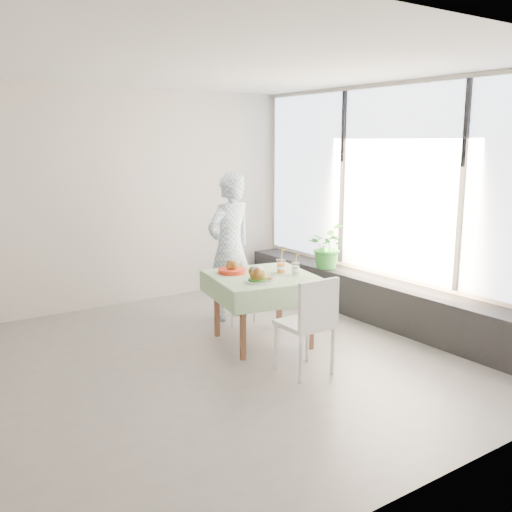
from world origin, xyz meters
TOP-DOWN VIEW (x-y plane):
  - floor at (0.00, 0.00)m, footprint 6.00×6.00m
  - ceiling at (0.00, 0.00)m, footprint 6.00×6.00m
  - wall_back at (0.00, 2.50)m, footprint 6.00×0.02m
  - wall_front at (0.00, -2.50)m, footprint 6.00×0.02m
  - wall_right at (3.00, 0.00)m, footprint 0.02×5.00m
  - window_pane at (2.97, 0.00)m, footprint 0.01×4.80m
  - window_ledge at (2.80, 0.00)m, footprint 0.40×4.80m
  - cafe_table at (1.21, 0.20)m, footprint 1.22×1.22m
  - chair_far at (1.38, 1.01)m, footprint 0.38×0.38m
  - chair_near at (1.08, -0.68)m, footprint 0.44×0.44m
  - diner at (1.38, 1.13)m, footprint 0.71×0.53m
  - main_dish at (1.01, -0.02)m, footprint 0.34×0.34m
  - juice_cup_orange at (1.44, 0.18)m, footprint 0.10×0.10m
  - juice_cup_lemonade at (1.52, 0.04)m, footprint 0.09×0.09m
  - second_dish at (1.00, 0.47)m, footprint 0.30×0.30m
  - potted_plant at (2.70, 0.91)m, footprint 0.68×0.68m

SIDE VIEW (x-z plane):
  - floor at x=0.00m, z-range 0.00..0.00m
  - chair_far at x=1.38m, z-range -0.15..0.64m
  - window_ledge at x=2.80m, z-range 0.00..0.50m
  - chair_near at x=1.08m, z-range -0.18..0.75m
  - cafe_table at x=1.21m, z-range 0.09..0.83m
  - second_dish at x=1.00m, z-range 0.71..0.85m
  - potted_plant at x=2.70m, z-range 0.50..1.08m
  - main_dish at x=1.01m, z-range 0.71..0.89m
  - juice_cup_lemonade at x=1.52m, z-range 0.67..0.93m
  - juice_cup_orange at x=1.44m, z-range 0.66..0.96m
  - diner at x=1.38m, z-range 0.00..1.76m
  - wall_back at x=0.00m, z-range 0.00..2.80m
  - wall_front at x=0.00m, z-range 0.00..2.80m
  - wall_right at x=3.00m, z-range 0.00..2.80m
  - window_pane at x=2.97m, z-range 0.56..2.74m
  - ceiling at x=0.00m, z-range 2.80..2.80m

